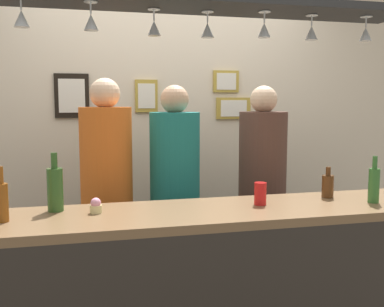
{
  "coord_description": "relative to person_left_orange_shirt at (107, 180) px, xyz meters",
  "views": [
    {
      "loc": [
        -0.64,
        -2.53,
        1.51
      ],
      "look_at": [
        0.0,
        0.1,
        1.2
      ],
      "focal_mm": 41.71,
      "sensor_mm": 36.0,
      "label": 1
    }
  ],
  "objects": [
    {
      "name": "drink_can",
      "position": [
        0.78,
        -0.73,
        0.02
      ],
      "size": [
        0.07,
        0.07,
        0.12
      ],
      "primitive_type": "cylinder",
      "color": "red",
      "rests_on": "bar_counter"
    },
    {
      "name": "bottle_champagne_green",
      "position": [
        -0.29,
        -0.61,
        0.07
      ],
      "size": [
        0.08,
        0.08,
        0.3
      ],
      "color": "#2D5623",
      "rests_on": "bar_counter"
    },
    {
      "name": "picture_frame_lower_pair",
      "position": [
        1.09,
        0.64,
        0.46
      ],
      "size": [
        0.3,
        0.02,
        0.18
      ],
      "color": "#B29338",
      "rests_on": "back_wall"
    },
    {
      "name": "hanging_wineglass_center_left",
      "position": [
        0.22,
        -0.65,
        0.89
      ],
      "size": [
        0.07,
        0.07,
        0.13
      ],
      "color": "silver",
      "rests_on": "overhead_glass_rack"
    },
    {
      "name": "bottle_beer_amber_tall",
      "position": [
        -0.52,
        -0.77,
        0.05
      ],
      "size": [
        0.06,
        0.06,
        0.26
      ],
      "color": "brown",
      "rests_on": "bar_counter"
    },
    {
      "name": "hanging_wineglass_far_left",
      "position": [
        -0.4,
        -0.77,
        0.89
      ],
      "size": [
        0.07,
        0.07,
        0.13
      ],
      "color": "silver",
      "rests_on": "overhead_glass_rack"
    },
    {
      "name": "picture_frame_crest",
      "position": [
        0.36,
        0.64,
        0.56
      ],
      "size": [
        0.18,
        0.02,
        0.26
      ],
      "color": "#B29338",
      "rests_on": "back_wall"
    },
    {
      "name": "bottle_beer_green_import",
      "position": [
        1.41,
        -0.83,
        0.06
      ],
      "size": [
        0.06,
        0.06,
        0.26
      ],
      "color": "#336B2D",
      "rests_on": "bar_counter"
    },
    {
      "name": "hanging_wineglass_far_right",
      "position": [
        1.38,
        -0.73,
        0.89
      ],
      "size": [
        0.07,
        0.07,
        0.13
      ],
      "color": "silver",
      "rests_on": "overhead_glass_rack"
    },
    {
      "name": "overhead_glass_rack",
      "position": [
        0.5,
        -0.71,
        1.0
      ],
      "size": [
        2.2,
        0.36,
        0.04
      ],
      "primitive_type": "cube",
      "color": "black"
    },
    {
      "name": "picture_frame_upper_small",
      "position": [
        1.03,
        0.64,
        0.68
      ],
      "size": [
        0.22,
        0.02,
        0.18
      ],
      "color": "#B29338",
      "rests_on": "back_wall"
    },
    {
      "name": "hanging_wineglass_center_right",
      "position": [
        0.79,
        -0.73,
        0.89
      ],
      "size": [
        0.07,
        0.07,
        0.13
      ],
      "color": "silver",
      "rests_on": "overhead_glass_rack"
    },
    {
      "name": "person_right_brown_shirt",
      "position": [
        1.1,
        -0.0,
        -0.03
      ],
      "size": [
        0.34,
        0.34,
        1.63
      ],
      "color": "#2D334C",
      "rests_on": "ground_plane"
    },
    {
      "name": "cupcake",
      "position": [
        -0.09,
        -0.71,
        -0.01
      ],
      "size": [
        0.06,
        0.06,
        0.08
      ],
      "color": "beige",
      "rests_on": "bar_counter"
    },
    {
      "name": "hanging_wineglass_center",
      "position": [
        0.5,
        -0.66,
        0.89
      ],
      "size": [
        0.07,
        0.07,
        0.13
      ],
      "color": "silver",
      "rests_on": "overhead_glass_rack"
    },
    {
      "name": "bottle_beer_brown_stubby",
      "position": [
        1.24,
        -0.65,
        0.03
      ],
      "size": [
        0.07,
        0.07,
        0.18
      ],
      "color": "#512D14",
      "rests_on": "bar_counter"
    },
    {
      "name": "hanging_wineglass_right",
      "position": [
        1.08,
        -0.7,
        0.89
      ],
      "size": [
        0.07,
        0.07,
        0.13
      ],
      "color": "silver",
      "rests_on": "overhead_glass_rack"
    },
    {
      "name": "person_middle_teal_shirt",
      "position": [
        0.46,
        -0.0,
        -0.03
      ],
      "size": [
        0.34,
        0.34,
        1.63
      ],
      "color": "#2D334C",
      "rests_on": "ground_plane"
    },
    {
      "name": "back_wall",
      "position": [
        0.5,
        0.69,
        0.29
      ],
      "size": [
        4.4,
        0.06,
        2.6
      ],
      "primitive_type": "cube",
      "color": "beige",
      "rests_on": "ground_plane"
    },
    {
      "name": "picture_frame_caricature",
      "position": [
        -0.22,
        0.64,
        0.56
      ],
      "size": [
        0.26,
        0.02,
        0.34
      ],
      "color": "black",
      "rests_on": "back_wall"
    },
    {
      "name": "person_left_orange_shirt",
      "position": [
        0.0,
        0.0,
        0.0
      ],
      "size": [
        0.34,
        0.34,
        1.67
      ],
      "color": "#2D334C",
      "rests_on": "ground_plane"
    },
    {
      "name": "bar_counter",
      "position": [
        0.5,
        -0.91,
        -0.35
      ],
      "size": [
        2.7,
        0.55,
        0.96
      ],
      "color": "brown",
      "rests_on": "ground_plane"
    },
    {
      "name": "hanging_wineglass_left",
      "position": [
        -0.09,
        -0.75,
        0.89
      ],
      "size": [
        0.07,
        0.07,
        0.13
      ],
      "color": "silver",
      "rests_on": "overhead_glass_rack"
    }
  ]
}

